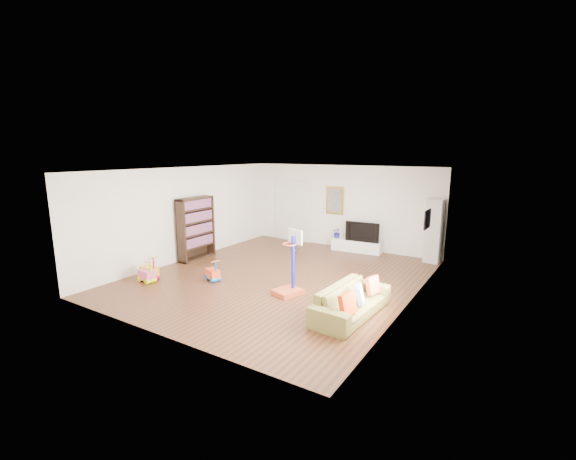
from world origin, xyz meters
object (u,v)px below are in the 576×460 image
Objects in this scene: media_console at (356,246)px; basketball_hoop at (288,263)px; bookshelf at (196,228)px; sofa at (352,301)px.

basketball_hoop is (0.14, -4.34, 0.54)m from media_console.
bookshelf is 3.97m from basketball_hoop.
bookshelf is 1.26× the size of basketball_hoop.
basketball_hoop reaches higher than media_console.
basketball_hoop is (-1.66, 0.30, 0.43)m from sofa.
basketball_hoop is at bearing -17.13° from bookshelf.
media_console is at bearing 39.87° from bookshelf.
basketball_hoop is (3.83, -1.04, -0.19)m from bookshelf.
sofa is 1.40× the size of basketball_hoop.
sofa is at bearing -15.70° from bookshelf.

